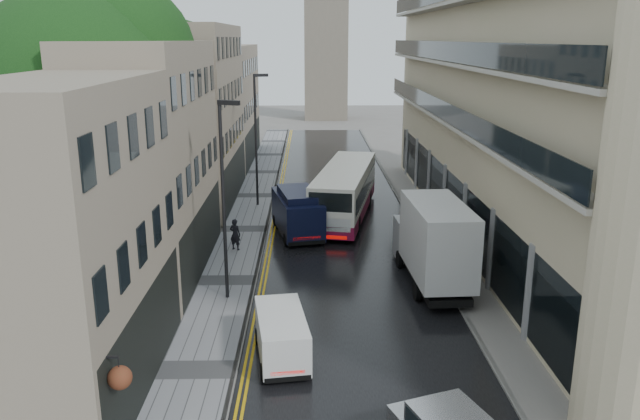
{
  "coord_description": "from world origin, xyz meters",
  "views": [
    {
      "loc": [
        -1.94,
        -8.57,
        11.24
      ],
      "look_at": [
        -1.46,
        18.0,
        3.9
      ],
      "focal_mm": 35.0,
      "sensor_mm": 36.0,
      "label": 1
    }
  ],
  "objects_px": {
    "tree_far": "(154,116)",
    "white_van": "(263,356)",
    "white_lorry": "(418,256)",
    "navy_van": "(286,221)",
    "cream_bus": "(317,204)",
    "pedestrian": "(235,234)",
    "lamp_post_near": "(224,203)",
    "tree_near": "(78,135)",
    "lamp_post_far": "(256,141)"
  },
  "relations": [
    {
      "from": "tree_far",
      "to": "white_van",
      "type": "distance_m",
      "value": 24.79
    },
    {
      "from": "white_lorry",
      "to": "tree_far",
      "type": "bearing_deg",
      "value": 130.38
    },
    {
      "from": "navy_van",
      "to": "cream_bus",
      "type": "bearing_deg",
      "value": 45.99
    },
    {
      "from": "tree_far",
      "to": "cream_bus",
      "type": "distance_m",
      "value": 12.91
    },
    {
      "from": "white_lorry",
      "to": "white_van",
      "type": "xyz_separation_m",
      "value": [
        -6.33,
        -6.58,
        -1.18
      ]
    },
    {
      "from": "navy_van",
      "to": "white_van",
      "type": "bearing_deg",
      "value": -102.95
    },
    {
      "from": "pedestrian",
      "to": "cream_bus",
      "type": "bearing_deg",
      "value": -116.03
    },
    {
      "from": "cream_bus",
      "to": "navy_van",
      "type": "relative_size",
      "value": 2.16
    },
    {
      "from": "cream_bus",
      "to": "lamp_post_near",
      "type": "distance_m",
      "value": 11.39
    },
    {
      "from": "tree_far",
      "to": "white_lorry",
      "type": "distance_m",
      "value": 22.35
    },
    {
      "from": "tree_near",
      "to": "navy_van",
      "type": "relative_size",
      "value": 2.52
    },
    {
      "from": "tree_far",
      "to": "navy_van",
      "type": "distance_m",
      "value": 13.16
    },
    {
      "from": "pedestrian",
      "to": "white_lorry",
      "type": "bearing_deg",
      "value": 166.49
    },
    {
      "from": "tree_far",
      "to": "lamp_post_far",
      "type": "height_order",
      "value": "tree_far"
    },
    {
      "from": "pedestrian",
      "to": "white_van",
      "type": "bearing_deg",
      "value": 124.24
    },
    {
      "from": "cream_bus",
      "to": "navy_van",
      "type": "distance_m",
      "value": 3.3
    },
    {
      "from": "navy_van",
      "to": "lamp_post_far",
      "type": "bearing_deg",
      "value": 93.08
    },
    {
      "from": "pedestrian",
      "to": "navy_van",
      "type": "bearing_deg",
      "value": -136.23
    },
    {
      "from": "white_van",
      "to": "navy_van",
      "type": "relative_size",
      "value": 0.7
    },
    {
      "from": "tree_far",
      "to": "white_lorry",
      "type": "bearing_deg",
      "value": -46.85
    },
    {
      "from": "cream_bus",
      "to": "white_van",
      "type": "relative_size",
      "value": 3.09
    },
    {
      "from": "pedestrian",
      "to": "lamp_post_far",
      "type": "relative_size",
      "value": 0.2
    },
    {
      "from": "white_van",
      "to": "pedestrian",
      "type": "bearing_deg",
      "value": 92.1
    },
    {
      "from": "white_lorry",
      "to": "lamp_post_far",
      "type": "xyz_separation_m",
      "value": [
        -8.32,
        16.17,
        2.46
      ]
    },
    {
      "from": "tree_far",
      "to": "pedestrian",
      "type": "bearing_deg",
      "value": -56.23
    },
    {
      "from": "navy_van",
      "to": "lamp_post_far",
      "type": "xyz_separation_m",
      "value": [
        -2.27,
        8.49,
        3.1
      ]
    },
    {
      "from": "tree_near",
      "to": "white_lorry",
      "type": "bearing_deg",
      "value": -11.15
    },
    {
      "from": "navy_van",
      "to": "lamp_post_near",
      "type": "distance_m",
      "value": 8.38
    },
    {
      "from": "white_van",
      "to": "lamp_post_near",
      "type": "bearing_deg",
      "value": 98.72
    },
    {
      "from": "tree_near",
      "to": "white_van",
      "type": "bearing_deg",
      "value": -46.88
    },
    {
      "from": "white_lorry",
      "to": "lamp_post_far",
      "type": "height_order",
      "value": "lamp_post_far"
    },
    {
      "from": "tree_far",
      "to": "navy_van",
      "type": "relative_size",
      "value": 2.26
    },
    {
      "from": "navy_van",
      "to": "lamp_post_far",
      "type": "height_order",
      "value": "lamp_post_far"
    },
    {
      "from": "lamp_post_near",
      "to": "cream_bus",
      "type": "bearing_deg",
      "value": 89.27
    },
    {
      "from": "white_van",
      "to": "lamp_post_far",
      "type": "distance_m",
      "value": 23.12
    },
    {
      "from": "white_van",
      "to": "pedestrian",
      "type": "xyz_separation_m",
      "value": [
        -2.45,
        13.26,
        0.09
      ]
    },
    {
      "from": "tree_near",
      "to": "pedestrian",
      "type": "height_order",
      "value": "tree_near"
    },
    {
      "from": "navy_van",
      "to": "lamp_post_near",
      "type": "height_order",
      "value": "lamp_post_near"
    },
    {
      "from": "lamp_post_far",
      "to": "cream_bus",
      "type": "bearing_deg",
      "value": -73.77
    },
    {
      "from": "white_lorry",
      "to": "pedestrian",
      "type": "height_order",
      "value": "white_lorry"
    },
    {
      "from": "tree_near",
      "to": "navy_van",
      "type": "distance_m",
      "value": 11.74
    },
    {
      "from": "tree_far",
      "to": "white_van",
      "type": "relative_size",
      "value": 3.23
    },
    {
      "from": "tree_far",
      "to": "cream_bus",
      "type": "bearing_deg",
      "value": -27.43
    },
    {
      "from": "navy_van",
      "to": "pedestrian",
      "type": "bearing_deg",
      "value": -171.87
    },
    {
      "from": "navy_van",
      "to": "lamp_post_near",
      "type": "relative_size",
      "value": 0.64
    },
    {
      "from": "pedestrian",
      "to": "tree_near",
      "type": "bearing_deg",
      "value": 53.04
    },
    {
      "from": "tree_far",
      "to": "white_lorry",
      "type": "relative_size",
      "value": 1.59
    },
    {
      "from": "lamp_post_near",
      "to": "lamp_post_far",
      "type": "xyz_separation_m",
      "value": [
        0.09,
        15.95,
        0.09
      ]
    },
    {
      "from": "lamp_post_near",
      "to": "lamp_post_far",
      "type": "bearing_deg",
      "value": 110.81
    },
    {
      "from": "cream_bus",
      "to": "lamp_post_far",
      "type": "distance_m",
      "value": 7.55
    }
  ]
}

